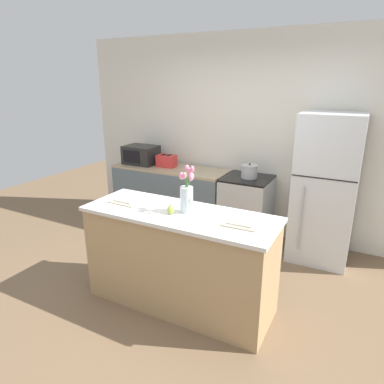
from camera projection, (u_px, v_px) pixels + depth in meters
name	position (u px, v px, depth m)	size (l,w,h in m)	color
ground_plane	(180.00, 302.00, 3.38)	(10.00, 10.00, 0.00)	brown
back_wall	(252.00, 137.00, 4.65)	(5.20, 0.08, 2.70)	silver
kitchen_island	(180.00, 259.00, 3.23)	(1.80, 0.66, 0.95)	tan
back_counter	(171.00, 197.00, 5.06)	(1.68, 0.60, 0.90)	slate
stove_range	(246.00, 210.00, 4.54)	(0.60, 0.61, 0.90)	#B2B5B7
refrigerator	(325.00, 189.00, 3.99)	(0.68, 0.67, 1.75)	silver
flower_vase	(187.00, 195.00, 3.04)	(0.17, 0.14, 0.43)	silver
pear_figurine	(171.00, 209.00, 3.04)	(0.07, 0.07, 0.11)	#9EBC47
plate_setting_left	(129.00, 200.00, 3.38)	(0.31, 0.31, 0.02)	beige
plate_setting_right	(243.00, 222.00, 2.86)	(0.31, 0.31, 0.02)	beige
toaster	(167.00, 161.00, 4.94)	(0.28, 0.18, 0.17)	red
cooking_pot	(249.00, 171.00, 4.37)	(0.21, 0.21, 0.19)	#B2B5B7
microwave	(141.00, 155.00, 5.10)	(0.48, 0.37, 0.27)	black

